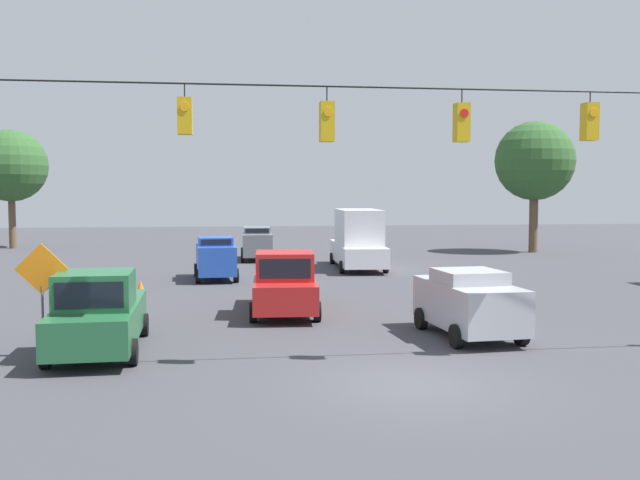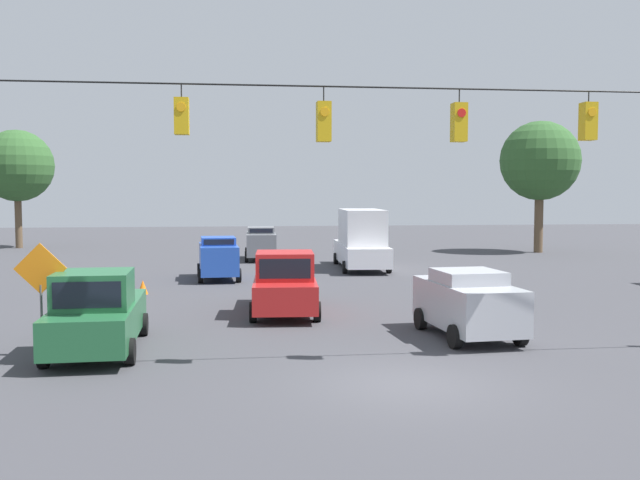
% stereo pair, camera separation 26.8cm
% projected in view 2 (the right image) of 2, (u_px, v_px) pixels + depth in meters
% --- Properties ---
extents(ground_plane, '(140.00, 140.00, 0.00)m').
position_uv_depth(ground_plane, '(408.00, 384.00, 15.22)').
color(ground_plane, '#3D3D42').
extents(overhead_signal_span, '(22.48, 0.38, 7.02)m').
position_uv_depth(overhead_signal_span, '(394.00, 173.00, 16.57)').
color(overhead_signal_span, slate).
rests_on(overhead_signal_span, ground_plane).
extents(sedan_silver_crossing_near, '(2.31, 4.25, 1.90)m').
position_uv_depth(sedan_silver_crossing_near, '(468.00, 302.00, 20.04)').
color(sedan_silver_crossing_near, '#A8AAB2').
rests_on(sedan_silver_crossing_near, ground_plane).
extents(sedan_blue_withflow_far, '(2.11, 4.09, 1.99)m').
position_uv_depth(sedan_blue_withflow_far, '(218.00, 257.00, 33.29)').
color(sedan_blue_withflow_far, '#234CB2').
rests_on(sedan_blue_withflow_far, ground_plane).
extents(box_truck_white_oncoming_deep, '(2.71, 7.36, 3.16)m').
position_uv_depth(box_truck_white_oncoming_deep, '(361.00, 240.00, 37.84)').
color(box_truck_white_oncoming_deep, silver).
rests_on(box_truck_white_oncoming_deep, ground_plane).
extents(sedan_grey_withflow_deep, '(2.02, 4.60, 1.98)m').
position_uv_depth(sedan_grey_withflow_deep, '(261.00, 243.00, 42.83)').
color(sedan_grey_withflow_deep, slate).
rests_on(sedan_grey_withflow_deep, ground_plane).
extents(pickup_truck_green_parked_shoulder, '(2.31, 5.43, 2.12)m').
position_uv_depth(pickup_truck_green_parked_shoulder, '(97.00, 314.00, 18.23)').
color(pickup_truck_green_parked_shoulder, '#236038').
rests_on(pickup_truck_green_parked_shoulder, ground_plane).
extents(pickup_truck_red_withflow_mid, '(2.51, 5.65, 2.12)m').
position_uv_depth(pickup_truck_red_withflow_mid, '(285.00, 284.00, 24.00)').
color(pickup_truck_red_withflow_mid, red).
rests_on(pickup_truck_red_withflow_mid, ground_plane).
extents(traffic_cone_nearest, '(0.41, 0.41, 0.57)m').
position_uv_depth(traffic_cone_nearest, '(105.00, 324.00, 20.63)').
color(traffic_cone_nearest, orange).
rests_on(traffic_cone_nearest, ground_plane).
extents(traffic_cone_second, '(0.41, 0.41, 0.57)m').
position_uv_depth(traffic_cone_second, '(119.00, 308.00, 23.35)').
color(traffic_cone_second, orange).
rests_on(traffic_cone_second, ground_plane).
extents(traffic_cone_third, '(0.41, 0.41, 0.57)m').
position_uv_depth(traffic_cone_third, '(130.00, 297.00, 25.79)').
color(traffic_cone_third, orange).
rests_on(traffic_cone_third, ground_plane).
extents(traffic_cone_fourth, '(0.41, 0.41, 0.57)m').
position_uv_depth(traffic_cone_fourth, '(143.00, 287.00, 28.48)').
color(traffic_cone_fourth, orange).
rests_on(traffic_cone_fourth, ground_plane).
extents(work_zone_sign, '(1.27, 0.06, 2.84)m').
position_uv_depth(work_zone_sign, '(41.00, 277.00, 17.57)').
color(work_zone_sign, slate).
rests_on(work_zone_sign, ground_plane).
extents(tree_horizon_left, '(5.19, 5.19, 8.57)m').
position_uv_depth(tree_horizon_left, '(17.00, 166.00, 51.51)').
color(tree_horizon_left, brown).
rests_on(tree_horizon_left, ground_plane).
extents(tree_horizon_right, '(5.32, 5.32, 8.83)m').
position_uv_depth(tree_horizon_right, '(540.00, 161.00, 47.72)').
color(tree_horizon_right, brown).
rests_on(tree_horizon_right, ground_plane).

